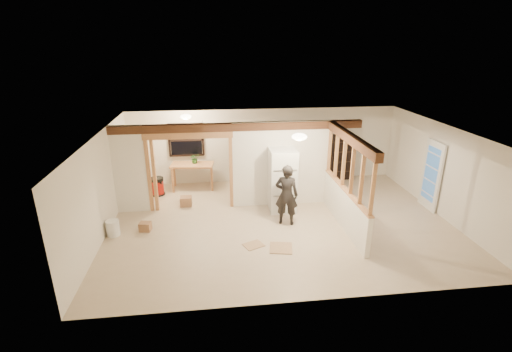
{
  "coord_description": "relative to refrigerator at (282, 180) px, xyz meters",
  "views": [
    {
      "loc": [
        -1.74,
        -8.83,
        4.62
      ],
      "look_at": [
        -0.62,
        0.4,
        1.21
      ],
      "focal_mm": 26.0,
      "sensor_mm": 36.0,
      "label": 1
    }
  ],
  "objects": [
    {
      "name": "potted_plant",
      "position": [
        -2.52,
        2.04,
        0.11
      ],
      "size": [
        0.37,
        0.35,
        0.33
      ],
      "primitive_type": "imported",
      "rotation": [
        0.0,
        0.0,
        0.41
      ],
      "color": "#357330",
      "rests_on": "work_table"
    },
    {
      "name": "box_util_b",
      "position": [
        -4.26,
        1.28,
        -0.78
      ],
      "size": [
        0.33,
        0.33,
        0.24
      ],
      "primitive_type": "cube",
      "rotation": [
        0.0,
        0.0,
        0.3
      ],
      "color": "#956848",
      "rests_on": "floor"
    },
    {
      "name": "window_back",
      "position": [
        -2.78,
        2.39,
        0.65
      ],
      "size": [
        1.12,
        0.1,
        1.1
      ],
      "primitive_type": "cube",
      "color": "black",
      "rests_on": "wall_back"
    },
    {
      "name": "bookshelf",
      "position": [
        2.55,
        2.27,
        -0.11
      ],
      "size": [
        0.8,
        0.27,
        1.59
      ],
      "primitive_type": "cube",
      "color": "black",
      "rests_on": "floor"
    },
    {
      "name": "hanging_bulb",
      "position": [
        -2.18,
        0.82,
        1.28
      ],
      "size": [
        0.07,
        0.07,
        0.07
      ],
      "primitive_type": "ellipsoid",
      "color": "#FFD88C",
      "rests_on": "ceiling"
    },
    {
      "name": "doorway_frame",
      "position": [
        -2.58,
        0.42,
        0.2
      ],
      "size": [
        2.46,
        0.14,
        2.2
      ],
      "primitive_type": "cube",
      "color": "#B97F4E",
      "rests_on": "floor"
    },
    {
      "name": "wall_right",
      "position": [
        4.32,
        -0.78,
        0.35
      ],
      "size": [
        0.01,
        6.5,
        2.5
      ],
      "primitive_type": "cube",
      "color": "silver",
      "rests_on": "floor"
    },
    {
      "name": "woman",
      "position": [
        -0.05,
        -0.87,
        -0.08
      ],
      "size": [
        0.7,
        0.57,
        1.65
      ],
      "primitive_type": "imported",
      "rotation": [
        0.0,
        0.0,
        2.81
      ],
      "color": "black",
      "rests_on": "floor"
    },
    {
      "name": "floor_panel_far",
      "position": [
        -1.04,
        -1.9,
        -0.9
      ],
      "size": [
        0.56,
        0.51,
        0.01
      ],
      "primitive_type": "cube",
      "rotation": [
        0.0,
        0.0,
        0.43
      ],
      "color": "tan",
      "rests_on": "floor"
    },
    {
      "name": "header_beam_back",
      "position": [
        -1.18,
        0.42,
        1.48
      ],
      "size": [
        7.0,
        0.18,
        0.22
      ],
      "primitive_type": "cube",
      "color": "#512E1B",
      "rests_on": "ceiling"
    },
    {
      "name": "box_front",
      "position": [
        -3.73,
        -0.84,
        -0.79
      ],
      "size": [
        0.32,
        0.27,
        0.23
      ],
      "primitive_type": "cube",
      "rotation": [
        0.0,
        0.0,
        -0.16
      ],
      "color": "#956848",
      "rests_on": "floor"
    },
    {
      "name": "box_util_a",
      "position": [
        -2.77,
        0.6,
        -0.76
      ],
      "size": [
        0.33,
        0.29,
        0.28
      ],
      "primitive_type": "cube",
      "rotation": [
        0.0,
        0.0,
        -0.02
      ],
      "color": "#956848",
      "rests_on": "floor"
    },
    {
      "name": "wall_front",
      "position": [
        -0.18,
        -4.03,
        0.35
      ],
      "size": [
        9.0,
        0.01,
        2.5
      ],
      "primitive_type": "cube",
      "color": "silver",
      "rests_on": "floor"
    },
    {
      "name": "pony_wall",
      "position": [
        1.42,
        -1.18,
        -0.4
      ],
      "size": [
        0.12,
        3.2,
        1.0
      ],
      "primitive_type": "cube",
      "color": "silver",
      "rests_on": "floor"
    },
    {
      "name": "ceiling_dome_main",
      "position": [
        0.12,
        -1.28,
        1.58
      ],
      "size": [
        0.36,
        0.36,
        0.16
      ],
      "primitive_type": "ellipsoid",
      "color": "#FFEABF",
      "rests_on": "ceiling"
    },
    {
      "name": "floor",
      "position": [
        -0.18,
        -0.78,
        -0.91
      ],
      "size": [
        9.0,
        6.5,
        0.01
      ],
      "primitive_type": "cube",
      "color": "#C4AE92",
      "rests_on": "ground"
    },
    {
      "name": "bucket",
      "position": [
        -4.48,
        -0.99,
        -0.7
      ],
      "size": [
        0.35,
        0.35,
        0.41
      ],
      "primitive_type": "cylinder",
      "rotation": [
        0.0,
        0.0,
        -0.08
      ],
      "color": "silver",
      "rests_on": "floor"
    },
    {
      "name": "refrigerator",
      "position": [
        0.0,
        0.0,
        0.0
      ],
      "size": [
        0.74,
        0.72,
        1.81
      ],
      "primitive_type": "cube",
      "color": "silver",
      "rests_on": "floor"
    },
    {
      "name": "ceiling",
      "position": [
        -0.18,
        -0.78,
        1.6
      ],
      "size": [
        9.0,
        6.5,
        0.01
      ],
      "primitive_type": "cube",
      "color": "white"
    },
    {
      "name": "partition_center",
      "position": [
        0.02,
        0.42,
        0.35
      ],
      "size": [
        2.8,
        0.12,
        2.5
      ],
      "primitive_type": "cube",
      "color": "silver",
      "rests_on": "floor"
    },
    {
      "name": "wall_back",
      "position": [
        -0.18,
        2.47,
        0.35
      ],
      "size": [
        9.0,
        0.01,
        2.5
      ],
      "primitive_type": "cube",
      "color": "silver",
      "rests_on": "floor"
    },
    {
      "name": "floor_panel_near",
      "position": [
        -0.42,
        -2.11,
        -0.89
      ],
      "size": [
        0.61,
        0.61,
        0.02
      ],
      "primitive_type": "cube",
      "rotation": [
        0.0,
        0.0,
        -0.18
      ],
      "color": "tan",
      "rests_on": "floor"
    },
    {
      "name": "wall_left",
      "position": [
        -4.68,
        -0.78,
        0.35
      ],
      "size": [
        0.01,
        6.5,
        2.5
      ],
      "primitive_type": "cube",
      "color": "silver",
      "rests_on": "floor"
    },
    {
      "name": "shop_vac",
      "position": [
        -3.7,
        1.55,
        -0.61
      ],
      "size": [
        0.48,
        0.48,
        0.58
      ],
      "primitive_type": "cylinder",
      "rotation": [
        0.0,
        0.0,
        0.09
      ],
      "color": "#9C1108",
      "rests_on": "floor"
    },
    {
      "name": "work_table",
      "position": [
        -2.61,
        1.96,
        -0.48
      ],
      "size": [
        1.42,
        0.83,
        0.85
      ],
      "primitive_type": "cube",
      "rotation": [
        0.0,
        0.0,
        -0.11
      ],
      "color": "#B97F4E",
      "rests_on": "floor"
    },
    {
      "name": "french_door",
      "position": [
        4.24,
        -0.38,
        0.1
      ],
      "size": [
        0.12,
        0.86,
        2.0
      ],
      "primitive_type": "cube",
      "color": "white",
      "rests_on": "floor"
    },
    {
      "name": "stud_partition",
      "position": [
        1.42,
        -1.18,
        0.76
      ],
      "size": [
        0.14,
        3.2,
        1.32
      ],
      "primitive_type": "cube",
      "color": "#B97F4E",
      "rests_on": "pony_wall"
    },
    {
      "name": "ceiling_dome_util",
      "position": [
        -2.68,
        1.52,
        1.58
      ],
      "size": [
        0.32,
        0.32,
        0.14
      ],
      "primitive_type": "ellipsoid",
      "color": "#FFEABF",
      "rests_on": "ceiling"
    },
    {
      "name": "header_beam_right",
      "position": [
        1.42,
        -1.18,
        1.48
      ],
      "size": [
        0.18,
        3.3,
        0.22
      ],
      "primitive_type": "cube",
      "color": "#512E1B",
      "rests_on": "ceiling"
    },
    {
      "name": "partition_left_stub",
      "position": [
        -4.23,
        0.42,
        0.35
      ],
      "size": [
        0.9,
        0.12,
        2.5
      ],
      "primitive_type": "cube",
      "color": "silver",
      "rests_on": "floor"
    }
  ]
}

